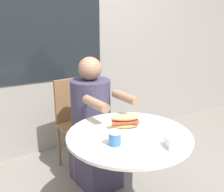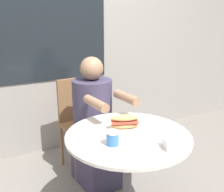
{
  "view_description": "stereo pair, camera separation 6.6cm",
  "coord_description": "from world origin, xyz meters",
  "px_view_note": "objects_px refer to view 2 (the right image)",
  "views": [
    {
      "loc": [
        -0.88,
        -1.28,
        1.43
      ],
      "look_at": [
        0.0,
        0.22,
        0.91
      ],
      "focal_mm": 42.0,
      "sensor_mm": 36.0,
      "label": 1
    },
    {
      "loc": [
        -0.82,
        -1.31,
        1.43
      ],
      "look_at": [
        0.0,
        0.22,
        0.91
      ],
      "focal_mm": 42.0,
      "sensor_mm": 36.0,
      "label": 2
    }
  ],
  "objects_px": {
    "sandwich_on_plate": "(125,123)",
    "cafe_table": "(128,159)",
    "seated_diner": "(95,131)",
    "drink_cup": "(113,138)",
    "diner_chair": "(79,115)"
  },
  "relations": [
    {
      "from": "diner_chair",
      "to": "sandwich_on_plate",
      "type": "xyz_separation_m",
      "value": [
        0.0,
        -0.85,
        0.23
      ]
    },
    {
      "from": "drink_cup",
      "to": "sandwich_on_plate",
      "type": "bearing_deg",
      "value": 41.75
    },
    {
      "from": "sandwich_on_plate",
      "to": "drink_cup",
      "type": "bearing_deg",
      "value": -138.25
    },
    {
      "from": "seated_diner",
      "to": "drink_cup",
      "type": "bearing_deg",
      "value": 69.68
    },
    {
      "from": "sandwich_on_plate",
      "to": "cafe_table",
      "type": "bearing_deg",
      "value": -105.46
    },
    {
      "from": "cafe_table",
      "to": "diner_chair",
      "type": "height_order",
      "value": "diner_chair"
    },
    {
      "from": "diner_chair",
      "to": "drink_cup",
      "type": "xyz_separation_m",
      "value": [
        -0.18,
        -1.01,
        0.23
      ]
    },
    {
      "from": "seated_diner",
      "to": "sandwich_on_plate",
      "type": "distance_m",
      "value": 0.57
    },
    {
      "from": "drink_cup",
      "to": "cafe_table",
      "type": "bearing_deg",
      "value": 26.83
    },
    {
      "from": "sandwich_on_plate",
      "to": "drink_cup",
      "type": "relative_size",
      "value": 2.37
    },
    {
      "from": "seated_diner",
      "to": "sandwich_on_plate",
      "type": "relative_size",
      "value": 5.47
    },
    {
      "from": "cafe_table",
      "to": "drink_cup",
      "type": "relative_size",
      "value": 9.34
    },
    {
      "from": "seated_diner",
      "to": "drink_cup",
      "type": "relative_size",
      "value": 12.98
    },
    {
      "from": "cafe_table",
      "to": "drink_cup",
      "type": "distance_m",
      "value": 0.29
    },
    {
      "from": "cafe_table",
      "to": "drink_cup",
      "type": "bearing_deg",
      "value": -153.17
    }
  ]
}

